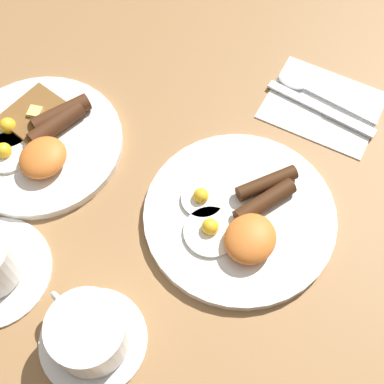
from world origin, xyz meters
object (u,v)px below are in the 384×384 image
Objects in this scene: teacup_near at (89,334)px; knife at (327,111)px; breakfast_plate_far at (39,141)px; breakfast_plate_near at (241,217)px; spoon at (302,85)px.

knife is (0.50, -0.11, -0.03)m from teacup_near.
knife is at bearing -11.97° from teacup_near.
breakfast_plate_far is at bearing 41.12° from knife.
breakfast_plate_near reaches higher than spoon.
spoon is (0.32, -0.30, -0.01)m from breakfast_plate_far.
teacup_near reaches higher than spoon.
teacup_near is (-0.20, -0.25, 0.02)m from breakfast_plate_far.
breakfast_plate_near is at bearing 99.96° from spoon.
spoon is (0.27, 0.03, -0.00)m from breakfast_plate_near.
breakfast_plate_far is 1.85× the size of teacup_near.
breakfast_plate_near is at bearing -81.80° from breakfast_plate_far.
knife is at bearing 158.28° from spoon.
teacup_near reaches higher than knife.
spoon is (0.52, -0.05, -0.03)m from teacup_near.
breakfast_plate_near is 1.46× the size of knife.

